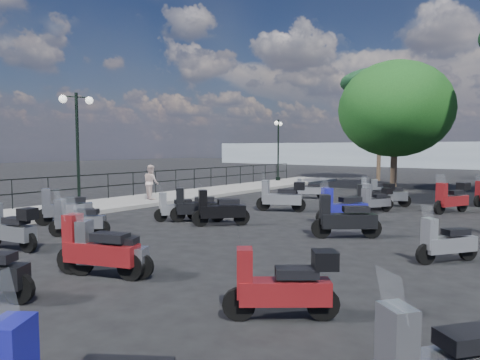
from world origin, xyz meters
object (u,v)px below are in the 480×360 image
Objects in this scene: scooter_2 at (176,208)px; pedestrian_far at (151,182)px; lamp_post_1 at (77,141)px; scooter_25 at (452,198)px; lamp_post_2 at (278,146)px; scooter_0 at (10,228)px; scooter_3 at (196,207)px; scooter_11 at (108,253)px; scooter_7 at (78,220)px; scooter_14 at (372,199)px; scooter_17 at (345,219)px; scooter_13 at (377,197)px; scooter_20 at (387,195)px; scooter_16 at (283,286)px; scooter_4 at (309,190)px; scooter_8 at (282,197)px; scooter_18 at (342,208)px; pine_2 at (381,82)px; scooter_12 at (220,210)px; scooter_9 at (373,189)px; scooter_1 at (65,208)px; broadleaf_tree at (395,109)px; scooter_19 at (376,201)px; scooter_23 at (446,243)px.

pedestrian_far is at bearing -1.39° from scooter_2.
lamp_post_1 is 14.41m from scooter_25.
lamp_post_2 is at bearing 111.25° from lamp_post_1.
scooter_0 is 1.19× the size of scooter_3.
scooter_11 is (8.81, -4.87, -2.19)m from lamp_post_1.
scooter_3 is at bearing 72.47° from scooter_25.
scooter_7 is at bearing 125.54° from scooter_3.
pedestrian_far reaches higher than scooter_14.
scooter_13 is at bearing -26.11° from scooter_17.
scooter_11 is at bearing 113.54° from scooter_13.
scooter_13 is 0.87× the size of scooter_25.
scooter_20 is 2.47m from scooter_25.
scooter_16 reaches higher than scooter_7.
scooter_8 is at bearing 167.19° from scooter_4.
scooter_17 reaches higher than scooter_18.
scooter_14 is at bearing -71.32° from pine_2.
lamp_post_1 reaches higher than scooter_2.
scooter_12 is at bearing 160.79° from scooter_4.
scooter_8 is (5.83, 1.27, -0.34)m from pedestrian_far.
scooter_20 is at bearing 178.03° from scooter_9.
lamp_post_2 is 16.00m from scooter_18.
scooter_16 is at bearing 143.10° from scooter_18.
scooter_1 is 0.96× the size of scooter_25.
scooter_20 is at bearing -64.10° from scooter_13.
scooter_18 is at bearing -34.73° from scooter_11.
scooter_1 is 1.11× the size of scooter_13.
scooter_0 reaches higher than scooter_13.
lamp_post_2 is 2.89× the size of scooter_3.
scooter_17 is 0.21× the size of broadleaf_tree.
scooter_17 is 2.07m from scooter_18.
scooter_7 is (3.91, -5.92, -0.45)m from pedestrian_far.
scooter_1 is at bearing 126.52° from scooter_9.
scooter_20 reaches higher than scooter_11.
scooter_17 is (5.47, 0.85, 0.09)m from scooter_2.
scooter_16 reaches higher than scooter_19.
scooter_8 reaches higher than scooter_23.
scooter_4 is 13.41m from scooter_11.
scooter_17 reaches higher than scooter_7.
scooter_19 is (4.52, 5.76, 0.03)m from scooter_2.
pine_2 is at bearing -36.09° from scooter_3.
scooter_19 is 6.91m from scooter_23.
scooter_23 is (1.12, 4.61, -0.07)m from scooter_16.
scooter_16 is at bearing 179.02° from scooter_4.
pine_2 is at bearing -42.76° from scooter_12.
scooter_12 is at bearing 62.32° from scooter_17.
scooter_14 is 0.81× the size of scooter_25.
scooter_20 reaches higher than scooter_13.
pedestrian_far is 1.08× the size of scooter_14.
scooter_17 is at bearing -169.67° from pedestrian_far.
lamp_post_2 reaches higher than pedestrian_far.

